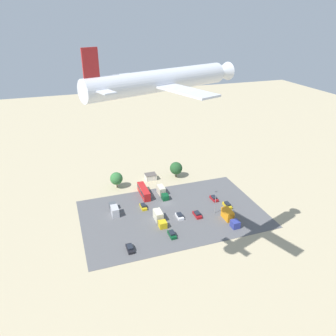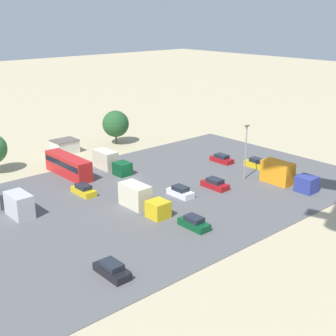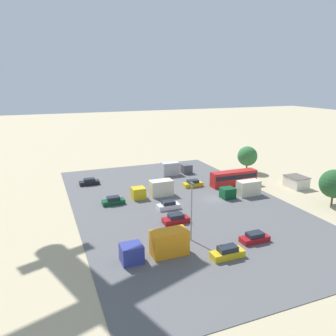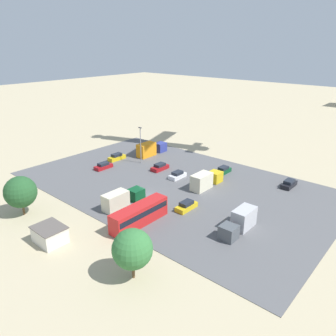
{
  "view_description": "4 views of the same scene",
  "coord_description": "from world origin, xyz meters",
  "px_view_note": "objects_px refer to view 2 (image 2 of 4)",
  "views": [
    {
      "loc": [
        33.54,
        99.64,
        64.18
      ],
      "look_at": [
        7.25,
        23.45,
        26.17
      ],
      "focal_mm": 35.0,
      "sensor_mm": 36.0,
      "label": 1
    },
    {
      "loc": [
        42.46,
        57.42,
        25.9
      ],
      "look_at": [
        -3.76,
        5.21,
        2.53
      ],
      "focal_mm": 50.0,
      "sensor_mm": 36.0,
      "label": 2
    },
    {
      "loc": [
        -54.04,
        31.75,
        22.93
      ],
      "look_at": [
        1.42,
        9.59,
        7.08
      ],
      "focal_mm": 35.0,
      "sensor_mm": 36.0,
      "label": 3
    },
    {
      "loc": [
        40.26,
        -40.46,
        27.68
      ],
      "look_at": [
        -3.1,
        9.45,
        2.3
      ],
      "focal_mm": 35.0,
      "sensor_mm": 36.0,
      "label": 4
    }
  ],
  "objects_px": {
    "parked_car_5": "(194,223)",
    "parked_truck_0": "(285,175)",
    "parked_car_0": "(112,270)",
    "parked_car_1": "(257,164)",
    "parked_truck_1": "(141,199)",
    "parked_car_4": "(84,190)",
    "parked_truck_2": "(110,162)",
    "parked_truck_3": "(15,203)",
    "parked_car_3": "(215,184)",
    "shed_building": "(65,146)",
    "parked_car_2": "(180,192)",
    "parked_car_6": "(222,159)",
    "bus": "(68,165)"
  },
  "relations": [
    {
      "from": "parked_car_5",
      "to": "parked_truck_0",
      "type": "xyz_separation_m",
      "value": [
        -21.36,
        -1.45,
        0.94
      ]
    },
    {
      "from": "parked_car_0",
      "to": "parked_car_5",
      "type": "relative_size",
      "value": 1.04
    },
    {
      "from": "parked_car_1",
      "to": "parked_car_5",
      "type": "xyz_separation_m",
      "value": [
        25.07,
        9.83,
        -0.04
      ]
    },
    {
      "from": "parked_truck_1",
      "to": "parked_car_4",
      "type": "bearing_deg",
      "value": -73.54
    },
    {
      "from": "parked_truck_2",
      "to": "parked_truck_3",
      "type": "height_order",
      "value": "parked_truck_3"
    },
    {
      "from": "parked_car_3",
      "to": "parked_truck_0",
      "type": "distance_m",
      "value": 11.19
    },
    {
      "from": "parked_truck_2",
      "to": "parked_car_5",
      "type": "bearing_deg",
      "value": 78.66
    },
    {
      "from": "parked_truck_1",
      "to": "parked_car_1",
      "type": "bearing_deg",
      "value": -178.04
    },
    {
      "from": "parked_car_4",
      "to": "parked_truck_0",
      "type": "distance_m",
      "value": 31.12
    },
    {
      "from": "parked_car_0",
      "to": "parked_car_5",
      "type": "bearing_deg",
      "value": -170.5
    },
    {
      "from": "parked_car_0",
      "to": "parked_truck_2",
      "type": "xyz_separation_m",
      "value": [
        -19.35,
        -28.11,
        0.79
      ]
    },
    {
      "from": "parked_car_3",
      "to": "parked_truck_2",
      "type": "distance_m",
      "value": 19.26
    },
    {
      "from": "parked_car_3",
      "to": "parked_car_4",
      "type": "xyz_separation_m",
      "value": [
        16.52,
        -11.19,
        -0.01
      ]
    },
    {
      "from": "parked_car_5",
      "to": "parked_car_0",
      "type": "bearing_deg",
      "value": 9.5
    },
    {
      "from": "shed_building",
      "to": "parked_car_2",
      "type": "height_order",
      "value": "shed_building"
    },
    {
      "from": "parked_car_6",
      "to": "parked_truck_1",
      "type": "xyz_separation_m",
      "value": [
        24.02,
        7.02,
        0.88
      ]
    },
    {
      "from": "parked_car_0",
      "to": "parked_truck_1",
      "type": "xyz_separation_m",
      "value": [
        -12.86,
        -11.3,
        0.86
      ]
    },
    {
      "from": "parked_car_1",
      "to": "parked_truck_3",
      "type": "bearing_deg",
      "value": -13.02
    },
    {
      "from": "parked_car_1",
      "to": "parked_truck_1",
      "type": "relative_size",
      "value": 0.54
    },
    {
      "from": "parked_truck_2",
      "to": "parked_truck_3",
      "type": "xyz_separation_m",
      "value": [
        20.02,
        6.67,
        0.06
      ]
    },
    {
      "from": "parked_car_3",
      "to": "parked_car_6",
      "type": "bearing_deg",
      "value": -142.23
    },
    {
      "from": "parked_truck_0",
      "to": "parked_truck_2",
      "type": "distance_m",
      "value": 29.19
    },
    {
      "from": "parked_car_2",
      "to": "parked_car_6",
      "type": "distance_m",
      "value": 18.09
    },
    {
      "from": "bus",
      "to": "parked_truck_3",
      "type": "xyz_separation_m",
      "value": [
        13.22,
        8.9,
        -0.32
      ]
    },
    {
      "from": "parked_car_4",
      "to": "parked_truck_2",
      "type": "bearing_deg",
      "value": -144.65
    },
    {
      "from": "shed_building",
      "to": "bus",
      "type": "bearing_deg",
      "value": 62.7
    },
    {
      "from": "parked_car_2",
      "to": "parked_car_6",
      "type": "height_order",
      "value": "parked_car_2"
    },
    {
      "from": "parked_car_5",
      "to": "parked_car_6",
      "type": "height_order",
      "value": "parked_car_5"
    },
    {
      "from": "parked_truck_3",
      "to": "parked_car_2",
      "type": "bearing_deg",
      "value": -25.82
    },
    {
      "from": "parked_car_4",
      "to": "parked_truck_3",
      "type": "relative_size",
      "value": 0.55
    },
    {
      "from": "parked_car_2",
      "to": "parked_truck_3",
      "type": "xyz_separation_m",
      "value": [
        20.87,
        -10.1,
        0.85
      ]
    },
    {
      "from": "parked_car_3",
      "to": "parked_car_4",
      "type": "bearing_deg",
      "value": -34.1
    },
    {
      "from": "parked_truck_0",
      "to": "bus",
      "type": "bearing_deg",
      "value": -49.05
    },
    {
      "from": "parked_truck_0",
      "to": "parked_truck_3",
      "type": "bearing_deg",
      "value": -25.93
    },
    {
      "from": "parked_car_1",
      "to": "bus",
      "type": "bearing_deg",
      "value": -34.17
    },
    {
      "from": "parked_car_1",
      "to": "parked_car_3",
      "type": "distance_m",
      "value": 13.02
    },
    {
      "from": "bus",
      "to": "parked_truck_2",
      "type": "bearing_deg",
      "value": 161.9
    },
    {
      "from": "bus",
      "to": "parked_truck_1",
      "type": "bearing_deg",
      "value": 90.94
    },
    {
      "from": "shed_building",
      "to": "parked_car_3",
      "type": "distance_m",
      "value": 33.24
    },
    {
      "from": "parked_car_0",
      "to": "parked_car_2",
      "type": "relative_size",
      "value": 1.07
    },
    {
      "from": "parked_car_5",
      "to": "parked_truck_0",
      "type": "distance_m",
      "value": 21.43
    },
    {
      "from": "shed_building",
      "to": "parked_truck_1",
      "type": "height_order",
      "value": "parked_truck_1"
    },
    {
      "from": "shed_building",
      "to": "parked_car_6",
      "type": "relative_size",
      "value": 1.08
    },
    {
      "from": "parked_car_0",
      "to": "parked_car_5",
      "type": "xyz_separation_m",
      "value": [
        -14.19,
        -2.37,
        0.02
      ]
    },
    {
      "from": "parked_car_1",
      "to": "parked_car_2",
      "type": "distance_m",
      "value": 19.09
    },
    {
      "from": "parked_car_6",
      "to": "parked_truck_0",
      "type": "relative_size",
      "value": 0.47
    },
    {
      "from": "parked_car_0",
      "to": "parked_car_6",
      "type": "relative_size",
      "value": 1.02
    },
    {
      "from": "parked_truck_2",
      "to": "parked_car_0",
      "type": "bearing_deg",
      "value": 55.46
    },
    {
      "from": "parked_car_3",
      "to": "shed_building",
      "type": "bearing_deg",
      "value": -76.9
    },
    {
      "from": "parked_car_0",
      "to": "parked_car_5",
      "type": "distance_m",
      "value": 14.38
    }
  ]
}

